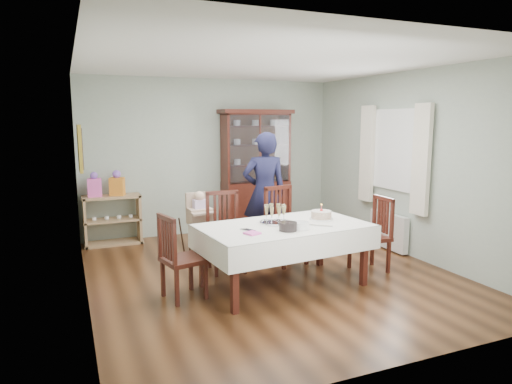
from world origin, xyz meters
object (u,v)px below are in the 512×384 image
chair_end_left (182,274)px  sideboard (113,220)px  dining_table (284,255)px  woman (264,193)px  gift_bag_orange (117,184)px  chair_far_left (226,247)px  china_cabinet (256,169)px  high_chair (200,233)px  birthday_cake (321,215)px  champagne_tray (275,218)px  gift_bag_pink (94,186)px  chair_far_right (286,241)px  chair_end_right (370,249)px

chair_end_left → sideboard: bearing=-2.6°
dining_table → woman: size_ratio=1.15×
gift_bag_orange → chair_far_left: bearing=-58.5°
dining_table → sideboard: sideboard is taller
china_cabinet → chair_end_left: bearing=-127.1°
dining_table → sideboard: bearing=121.8°
china_cabinet → woman: 1.39m
sideboard → woman: size_ratio=0.49×
woman → dining_table: bearing=86.2°
high_chair → birthday_cake: 1.85m
sideboard → china_cabinet: bearing=-0.5°
chair_far_left → chair_end_left: size_ratio=1.08×
champagne_tray → gift_bag_pink: bearing=125.9°
gift_bag_pink → gift_bag_orange: 0.34m
woman → high_chair: bearing=10.5°
chair_far_right → sideboard: bearing=127.1°
chair_far_left → high_chair: size_ratio=1.05×
birthday_cake → chair_end_right: bearing=-0.7°
chair_end_left → champagne_tray: size_ratio=2.61×
china_cabinet → woman: bearing=-107.3°
chair_far_right → gift_bag_pink: gift_bag_pink is taller
gift_bag_orange → champagne_tray: bearing=-59.3°
sideboard → champagne_tray: (1.65, -2.65, 0.43)m
chair_end_left → chair_end_right: bearing=-103.5°
woman → chair_far_right: bearing=106.2°
chair_far_left → gift_bag_orange: 2.35m
chair_far_right → dining_table: bearing=-128.7°
woman → high_chair: woman is taller
dining_table → birthday_cake: bearing=8.7°
champagne_tray → birthday_cake: (0.63, -0.03, -0.02)m
chair_far_left → gift_bag_orange: size_ratio=2.57×
dining_table → champagne_tray: size_ratio=5.66×
high_chair → birthday_cake: (1.20, -1.35, 0.42)m
china_cabinet → chair_far_right: 2.13m
dining_table → chair_far_right: 0.92m
woman → birthday_cake: (0.19, -1.34, -0.10)m
china_cabinet → gift_bag_pink: 2.75m
china_cabinet → champagne_tray: size_ratio=5.86×
chair_far_left → champagne_tray: bearing=-57.6°
dining_table → chair_far_left: chair_far_left is taller
gift_bag_pink → birthday_cake: bearing=-46.4°
high_chair → birthday_cake: high_chair is taller
champagne_tray → chair_end_right: bearing=-1.6°
sideboard → gift_bag_orange: size_ratio=2.21×
chair_end_right → birthday_cake: 0.92m
china_cabinet → chair_end_left: size_ratio=2.24×
chair_end_right → gift_bag_orange: gift_bag_orange is taller
chair_end_right → chair_far_right: bearing=-127.2°
chair_far_left → chair_end_right: size_ratio=1.06×
chair_far_left → sideboard: bearing=127.2°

